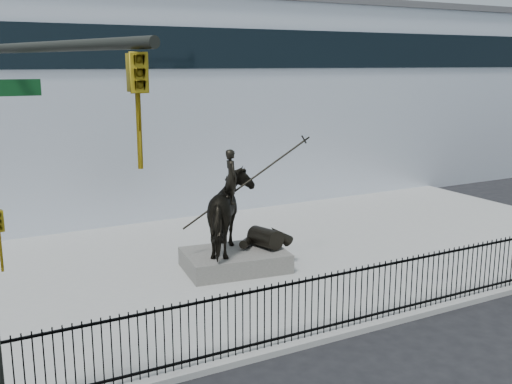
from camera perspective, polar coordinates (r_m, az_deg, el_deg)
name	(u,v)px	position (r m, az deg, el deg)	size (l,w,h in m)	color
ground	(350,363)	(13.76, 8.97, -15.78)	(120.00, 120.00, 0.00)	black
plaza	(216,266)	(19.27, -3.81, -7.07)	(30.00, 12.00, 0.15)	#959593
building	(104,103)	(30.57, -14.29, 8.21)	(44.00, 14.00, 9.00)	silver
picket_fence	(319,304)	(14.29, 6.01, -10.60)	(22.10, 0.10, 1.50)	black
statue_plinth	(235,260)	(18.68, -2.02, -6.50)	(3.08, 2.12, 0.58)	#514E4A
equestrian_statue	(236,213)	(18.27, -1.88, -2.02)	(3.92, 2.69, 3.35)	black
traffic_signal_left	(7,234)	(9.28, -22.67, -3.69)	(1.52, 4.84, 7.00)	black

